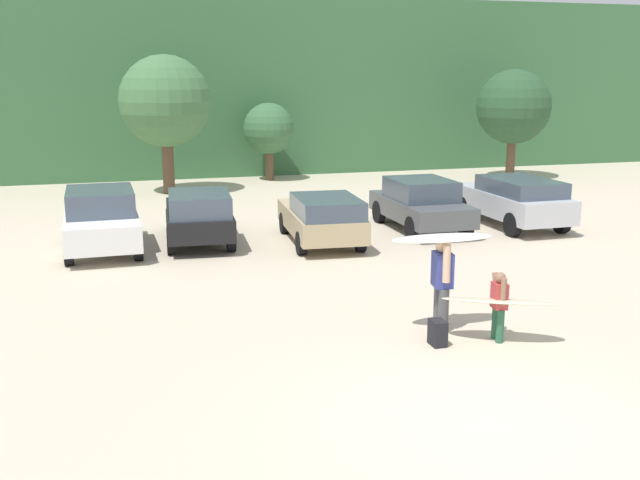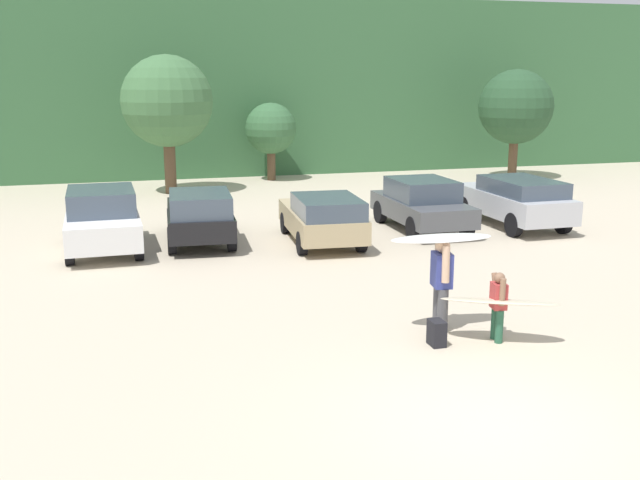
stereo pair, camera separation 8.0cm
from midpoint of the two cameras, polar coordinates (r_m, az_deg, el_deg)
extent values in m
plane|color=beige|center=(10.39, 12.83, -13.80)|extent=(120.00, 120.00, 0.00)
cube|color=#38663D|center=(39.10, -9.16, 11.79)|extent=(108.00, 12.00, 7.99)
cylinder|color=brown|center=(29.33, -11.50, 5.60)|extent=(0.45, 0.45, 2.07)
sphere|color=#427042|center=(29.13, -11.73, 10.54)|extent=(3.52, 3.52, 3.52)
cylinder|color=brown|center=(32.43, -3.74, 5.83)|extent=(0.37, 0.37, 1.32)
sphere|color=#38663D|center=(32.27, -3.78, 8.66)|extent=(2.22, 2.22, 2.22)
cylinder|color=brown|center=(34.00, 14.83, 6.15)|extent=(0.39, 0.39, 1.78)
sphere|color=#284C2D|center=(33.83, 15.05, 9.97)|extent=(3.25, 3.25, 3.25)
cube|color=white|center=(20.14, -16.42, 1.03)|extent=(1.92, 3.98, 0.68)
cube|color=#3F4C5B|center=(20.21, -16.55, 2.95)|extent=(1.74, 2.34, 0.62)
cylinder|color=black|center=(21.50, -18.63, 0.67)|extent=(0.23, 0.65, 0.64)
cylinder|color=black|center=(21.50, -14.21, 0.95)|extent=(0.23, 0.65, 0.64)
cylinder|color=black|center=(18.96, -18.80, -0.92)|extent=(0.23, 0.65, 0.64)
cylinder|color=black|center=(18.96, -13.80, -0.59)|extent=(0.23, 0.65, 0.64)
cube|color=black|center=(20.69, -9.26, 1.66)|extent=(2.02, 4.25, 0.58)
cube|color=#3F4C5B|center=(19.80, -9.21, 2.84)|extent=(1.75, 2.41, 0.56)
cylinder|color=black|center=(22.07, -11.40, 1.50)|extent=(0.27, 0.73, 0.72)
cylinder|color=black|center=(22.12, -7.38, 1.67)|extent=(0.27, 0.73, 0.72)
cylinder|color=black|center=(19.40, -11.33, -0.05)|extent=(0.27, 0.73, 0.72)
cylinder|color=black|center=(19.46, -6.77, 0.15)|extent=(0.27, 0.73, 0.72)
cube|color=tan|center=(20.35, 0.20, 1.53)|extent=(2.03, 4.21, 0.61)
cube|color=#3F4C5B|center=(19.44, 0.72, 2.63)|extent=(1.77, 2.45, 0.48)
cylinder|color=black|center=(21.57, -2.60, 1.34)|extent=(0.26, 0.63, 0.62)
cylinder|color=black|center=(21.87, 1.49, 1.51)|extent=(0.26, 0.63, 0.62)
cylinder|color=black|center=(18.97, -1.29, -0.25)|extent=(0.26, 0.63, 0.62)
cylinder|color=black|center=(19.31, 3.33, -0.03)|extent=(0.26, 0.63, 0.62)
cube|color=#4C4F54|center=(22.20, 8.02, 2.42)|extent=(1.83, 4.06, 0.58)
cube|color=#3F4C5B|center=(22.12, 8.04, 3.93)|extent=(1.68, 2.11, 0.60)
cylinder|color=black|center=(23.17, 4.81, 2.21)|extent=(0.22, 0.70, 0.70)
cylinder|color=black|center=(23.79, 8.52, 2.39)|extent=(0.22, 0.70, 0.70)
cylinder|color=black|center=(20.73, 7.39, 0.89)|extent=(0.22, 0.70, 0.70)
cylinder|color=black|center=(21.42, 11.44, 1.12)|extent=(0.22, 0.70, 0.70)
cube|color=silver|center=(23.37, 14.86, 2.81)|extent=(1.87, 4.46, 0.70)
cube|color=#3F4C5B|center=(22.87, 15.56, 4.03)|extent=(1.70, 2.67, 0.46)
cylinder|color=black|center=(24.28, 11.38, 2.50)|extent=(0.23, 0.71, 0.71)
cylinder|color=black|center=(25.07, 14.69, 2.66)|extent=(0.23, 0.71, 0.71)
cylinder|color=black|center=(21.78, 14.94, 1.15)|extent=(0.23, 0.71, 0.71)
cylinder|color=black|center=(22.67, 18.47, 1.36)|extent=(0.23, 0.71, 0.71)
cylinder|color=#4C4C51|center=(13.49, 9.68, -5.44)|extent=(0.19, 0.19, 0.82)
cylinder|color=#4C4C51|center=(13.76, 9.34, -5.06)|extent=(0.19, 0.19, 0.82)
cube|color=#333D8C|center=(13.42, 9.62, -2.29)|extent=(0.38, 0.46, 0.63)
sphere|color=#D8AD8C|center=(13.31, 9.70, -0.43)|extent=(0.26, 0.26, 0.26)
cylinder|color=#D8AD8C|center=(13.17, 9.93, -1.86)|extent=(0.16, 0.18, 0.67)
cylinder|color=#D8AD8C|center=(13.59, 9.38, -1.37)|extent=(0.17, 0.19, 0.67)
cylinder|color=#26593F|center=(13.23, 13.94, -6.55)|extent=(0.14, 0.14, 0.60)
cylinder|color=#26593F|center=(13.42, 13.62, -6.25)|extent=(0.14, 0.14, 0.60)
cube|color=#B23838|center=(13.16, 13.90, -4.23)|extent=(0.27, 0.34, 0.46)
sphere|color=#8C664C|center=(13.07, 13.97, -2.88)|extent=(0.19, 0.19, 0.19)
cylinder|color=#8C664C|center=(12.98, 14.18, -3.94)|extent=(0.12, 0.14, 0.49)
cylinder|color=#8C664C|center=(13.28, 13.67, -3.53)|extent=(0.15, 0.31, 0.48)
ellipsoid|color=white|center=(13.23, 9.62, 0.14)|extent=(1.93, 0.61, 0.11)
ellipsoid|color=beige|center=(13.12, 13.99, -4.67)|extent=(2.09, 1.41, 0.16)
cube|color=black|center=(12.91, 9.24, -7.15)|extent=(0.24, 0.34, 0.45)
camera|label=1|loc=(0.04, -89.86, 0.03)|focal=41.14mm
camera|label=2|loc=(0.04, 90.14, -0.03)|focal=41.14mm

